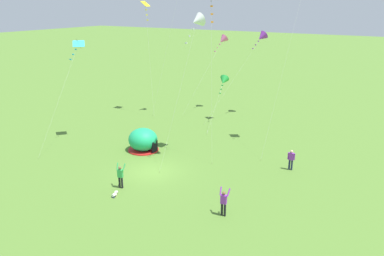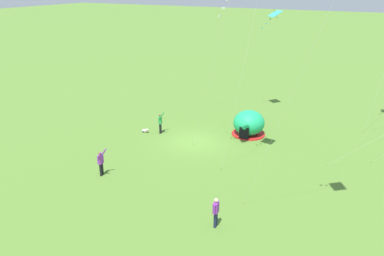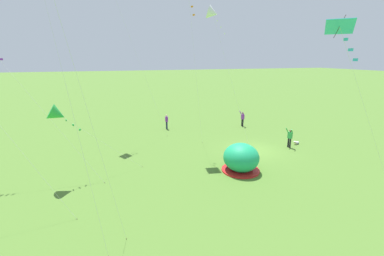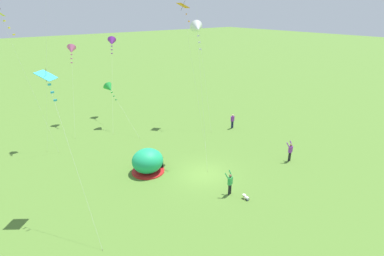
% 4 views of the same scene
% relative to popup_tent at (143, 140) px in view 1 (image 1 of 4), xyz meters
% --- Properties ---
extents(ground_plane, '(300.00, 300.00, 0.00)m').
position_rel_popup_tent_xyz_m(ground_plane, '(3.51, -3.28, -1.00)').
color(ground_plane, '#517A2D').
extents(popup_tent, '(2.81, 2.81, 2.10)m').
position_rel_popup_tent_xyz_m(popup_tent, '(0.00, 0.00, 0.00)').
color(popup_tent, '#1EAD6B').
rests_on(popup_tent, ground).
extents(toddler_crawling, '(0.27, 0.55, 0.32)m').
position_rel_popup_tent_xyz_m(toddler_crawling, '(3.68, -7.99, -0.82)').
color(toddler_crawling, white).
rests_on(toddler_crawling, ground).
extents(person_strolling, '(0.59, 0.26, 1.72)m').
position_rel_popup_tent_xyz_m(person_strolling, '(12.95, 2.74, -0.03)').
color(person_strolling, '#1E2347').
rests_on(person_strolling, ground).
extents(person_watching_sky, '(0.68, 0.51, 1.89)m').
position_rel_popup_tent_xyz_m(person_watching_sky, '(11.34, -6.31, 0.00)').
color(person_watching_sky, black).
rests_on(person_watching_sky, ground).
extents(person_flying_kite, '(0.70, 0.58, 1.89)m').
position_rel_popup_tent_xyz_m(person_flying_kite, '(3.18, -6.77, 0.00)').
color(person_flying_kite, black).
rests_on(person_flying_kite, ground).
extents(kite_cyan, '(1.42, 6.68, 9.83)m').
position_rel_popup_tent_xyz_m(kite_cyan, '(-6.82, -0.54, 8.13)').
color(kite_cyan, silver).
rests_on(kite_cyan, ground).
extents(kite_orange, '(1.83, 2.39, 13.83)m').
position_rel_popup_tent_xyz_m(kite_orange, '(5.70, 2.22, 11.97)').
color(kite_orange, silver).
rests_on(kite_orange, ground).
extents(kite_purple, '(4.56, 7.50, 9.96)m').
position_rel_popup_tent_xyz_m(kite_purple, '(4.78, 16.25, 8.26)').
color(kite_purple, silver).
rests_on(kite_purple, ground).
extents(kite_yellow, '(2.63, 2.47, 13.21)m').
position_rel_popup_tent_xyz_m(kite_yellow, '(-7.19, 10.49, 11.43)').
color(kite_yellow, silver).
rests_on(kite_yellow, ground).
extents(kite_green, '(1.35, 5.93, 5.33)m').
position_rel_popup_tent_xyz_m(kite_green, '(2.16, 12.08, 3.65)').
color(kite_green, silver).
rests_on(kite_green, ground).
extents(kite_pink, '(3.31, 6.20, 9.37)m').
position_rel_popup_tent_xyz_m(kite_pink, '(-0.19, 16.35, 7.69)').
color(kite_pink, silver).
rests_on(kite_pink, ground).
extents(kite_white, '(2.20, 4.11, 12.28)m').
position_rel_popup_tent_xyz_m(kite_white, '(5.54, 0.22, 10.65)').
color(kite_white, silver).
rests_on(kite_white, ground).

